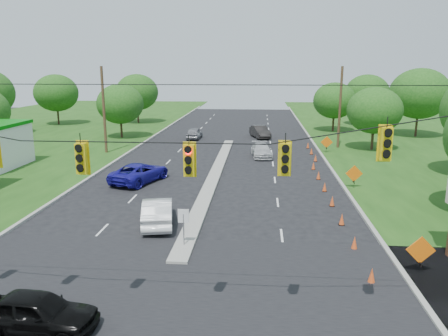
{
  "coord_description": "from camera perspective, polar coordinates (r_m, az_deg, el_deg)",
  "views": [
    {
      "loc": [
        3.71,
        -14.33,
        8.93
      ],
      "look_at": [
        1.53,
        11.95,
        2.8
      ],
      "focal_mm": 35.0,
      "sensor_mm": 36.0,
      "label": 1
    }
  ],
  "objects": [
    {
      "name": "curb_left",
      "position": [
        47.28,
        -12.35,
        1.89
      ],
      "size": [
        0.25,
        110.0,
        0.16
      ],
      "primitive_type": "cube",
      "color": "gray",
      "rests_on": "ground"
    },
    {
      "name": "cone_0",
      "position": [
        19.93,
        18.73,
        -13.16
      ],
      "size": [
        0.32,
        0.32,
        0.7
      ],
      "primitive_type": "cone",
      "color": "#D94E1D",
      "rests_on": "ground"
    },
    {
      "name": "tree_12",
      "position": [
        63.34,
        14.23,
        8.53
      ],
      "size": [
        5.88,
        5.88,
        6.86
      ],
      "color": "black",
      "rests_on": "ground"
    },
    {
      "name": "tree_4",
      "position": [
        73.63,
        -21.07,
        9.14
      ],
      "size": [
        6.72,
        6.72,
        7.84
      ],
      "color": "black",
      "rests_on": "ground"
    },
    {
      "name": "silver_car_far",
      "position": [
        44.41,
        4.92,
        2.32
      ],
      "size": [
        2.36,
        4.78,
        1.33
      ],
      "primitive_type": "imported",
      "rotation": [
        0.0,
        0.0,
        0.11
      ],
      "color": "silver",
      "rests_on": "ground"
    },
    {
      "name": "utility_pole_far_right",
      "position": [
        50.3,
        14.91,
        7.6
      ],
      "size": [
        0.28,
        0.28,
        9.0
      ],
      "primitive_type": "cylinder",
      "color": "#422D1C",
      "rests_on": "ground"
    },
    {
      "name": "work_sign_2",
      "position": [
        47.52,
        13.27,
        3.24
      ],
      "size": [
        1.27,
        0.58,
        1.37
      ],
      "color": "black",
      "rests_on": "ground"
    },
    {
      "name": "cone_9",
      "position": [
        49.87,
        10.91,
        2.94
      ],
      "size": [
        0.32,
        0.32,
        0.7
      ],
      "primitive_type": "cone",
      "color": "#D94E1D",
      "rests_on": "ground"
    },
    {
      "name": "dark_car_receding",
      "position": [
        56.44,
        4.72,
        4.74
      ],
      "size": [
        2.95,
        5.0,
        1.56
      ],
      "primitive_type": "imported",
      "rotation": [
        0.0,
        0.0,
        0.3
      ],
      "color": "black",
      "rests_on": "ground"
    },
    {
      "name": "cone_2",
      "position": [
        26.24,
        15.14,
        -6.47
      ],
      "size": [
        0.32,
        0.32,
        0.7
      ],
      "primitive_type": "cone",
      "color": "#D94E1D",
      "rests_on": "ground"
    },
    {
      "name": "cone_6",
      "position": [
        39.57,
        11.61,
        0.29
      ],
      "size": [
        0.32,
        0.32,
        0.7
      ],
      "primitive_type": "cone",
      "color": "#D94E1D",
      "rests_on": "ground"
    },
    {
      "name": "work_sign_1",
      "position": [
        34.01,
        16.63,
        -0.79
      ],
      "size": [
        1.27,
        0.58,
        1.37
      ],
      "color": "black",
      "rests_on": "ground"
    },
    {
      "name": "cone_1",
      "position": [
        23.04,
        16.67,
        -9.36
      ],
      "size": [
        0.32,
        0.32,
        0.7
      ],
      "primitive_type": "cone",
      "color": "#D94E1D",
      "rests_on": "ground"
    },
    {
      "name": "cone_3",
      "position": [
        29.52,
        13.95,
        -4.21
      ],
      "size": [
        0.32,
        0.32,
        0.7
      ],
      "primitive_type": "cone",
      "color": "#D94E1D",
      "rests_on": "ground"
    },
    {
      "name": "tree_5",
      "position": [
        57.33,
        -13.42,
        8.14
      ],
      "size": [
        5.88,
        5.88,
        6.86
      ],
      "color": "black",
      "rests_on": "ground"
    },
    {
      "name": "cone_5",
      "position": [
        36.19,
        12.24,
        -0.93
      ],
      "size": [
        0.32,
        0.32,
        0.7
      ],
      "primitive_type": "cone",
      "color": "#D94E1D",
      "rests_on": "ground"
    },
    {
      "name": "utility_pole_far_left",
      "position": [
        47.41,
        -15.41,
        7.26
      ],
      "size": [
        0.28,
        0.28,
        9.0
      ],
      "primitive_type": "cylinder",
      "color": "#422D1C",
      "rests_on": "ground"
    },
    {
      "name": "ground",
      "position": [
        17.29,
        -8.81,
        -18.19
      ],
      "size": [
        160.0,
        160.0,
        0.0
      ],
      "primitive_type": "plane",
      "color": "black",
      "rests_on": "ground"
    },
    {
      "name": "median",
      "position": [
        36.63,
        -1.23,
        -1.03
      ],
      "size": [
        1.0,
        34.0,
        0.18
      ],
      "primitive_type": "cube",
      "color": "gray",
      "rests_on": "ground"
    },
    {
      "name": "cross_street",
      "position": [
        17.29,
        -8.81,
        -18.19
      ],
      "size": [
        160.0,
        14.0,
        0.02
      ],
      "primitive_type": "cube",
      "color": "black",
      "rests_on": "ground"
    },
    {
      "name": "curb_right",
      "position": [
        45.67,
        12.68,
        1.49
      ],
      "size": [
        0.25,
        110.0,
        0.16
      ],
      "primitive_type": "cube",
      "color": "gray",
      "rests_on": "ground"
    },
    {
      "name": "signal_span",
      "position": [
        14.4,
        -10.61,
        -3.1
      ],
      "size": [
        25.6,
        0.32,
        9.0
      ],
      "color": "#422D1C",
      "rests_on": "ground"
    },
    {
      "name": "white_sedan",
      "position": [
        25.61,
        -8.66,
        -5.62
      ],
      "size": [
        2.56,
        4.98,
        1.56
      ],
      "primitive_type": "imported",
      "rotation": [
        0.0,
        0.0,
        3.34
      ],
      "color": "white",
      "rests_on": "ground"
    },
    {
      "name": "tree_9",
      "position": [
        50.08,
        19.07,
        7.11
      ],
      "size": [
        5.88,
        5.88,
        6.86
      ],
      "color": "black",
      "rests_on": "ground"
    },
    {
      "name": "cone_7",
      "position": [
        43.04,
        11.87,
        1.31
      ],
      "size": [
        0.32,
        0.32,
        0.7
      ],
      "primitive_type": "cone",
      "color": "#D94E1D",
      "rests_on": "ground"
    },
    {
      "name": "tree_6",
      "position": [
        72.18,
        -11.29,
        9.69
      ],
      "size": [
        6.72,
        6.72,
        7.84
      ],
      "color": "black",
      "rests_on": "ground"
    },
    {
      "name": "tree_11",
      "position": [
        71.33,
        18.17,
        9.26
      ],
      "size": [
        6.72,
        6.72,
        7.84
      ],
      "color": "black",
      "rests_on": "ground"
    },
    {
      "name": "blue_pickup",
      "position": [
        35.14,
        -10.94,
        -0.58
      ],
      "size": [
        4.29,
        6.12,
        1.55
      ],
      "primitive_type": "imported",
      "rotation": [
        0.0,
        0.0,
        2.8
      ],
      "color": "#1A1490",
      "rests_on": "ground"
    },
    {
      "name": "cone_4",
      "position": [
        32.84,
        13.01,
        -2.4
      ],
      "size": [
        0.32,
        0.32,
        0.7
      ],
      "primitive_type": "cone",
      "color": "#D94E1D",
      "rests_on": "ground"
    },
    {
      "name": "median_sign",
      "position": [
        21.97,
        -5.31,
        -6.84
      ],
      "size": [
        0.55,
        0.06,
        2.05
      ],
      "color": "gray",
      "rests_on": "ground"
    },
    {
      "name": "tree_10",
      "position": [
        61.85,
        24.18,
        8.85
      ],
      "size": [
        7.56,
        7.56,
        8.82
      ],
      "color": "black",
      "rests_on": "ground"
    },
    {
      "name": "silver_car_oncoming",
      "position": [
        55.67,
        -3.9,
        4.56
      ],
      "size": [
        1.77,
        4.18,
        1.41
      ],
      "primitive_type": "imported",
      "rotation": [
        0.0,
        0.0,
        3.12
      ],
      "color": "gray",
      "rests_on": "ground"
    },
    {
      "name": "work_sign_0",
      "position": [
        21.16,
        24.3,
        -9.88
      ],
      "size": [
        1.27,
        0.58,
        1.37
      ],
      "color": "black",
      "rests_on": "ground"
    },
    {
      "name": "cone_8",
      "position": [
        46.45,
        11.35,
        2.18
      ],
      "size": [
        0.32,
        0.32,
        0.7
      ],
      "primitive_type": "cone",
      "color": "#D94E1D",
      "rests_on": "ground"
    },
    {
      "name": "black_sedan",
      "position": [
        17.01,
        -23.29,
        -16.94
      ],
      "size": [
        4.29,
        1.93,
        1.43
      ],
      "primitive_type": "imported",
      "rotation": [
        0.0,
        0.0,
        1.51
      ],
      "color": "black",
      "rests_on": "ground"
    }
  ]
}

